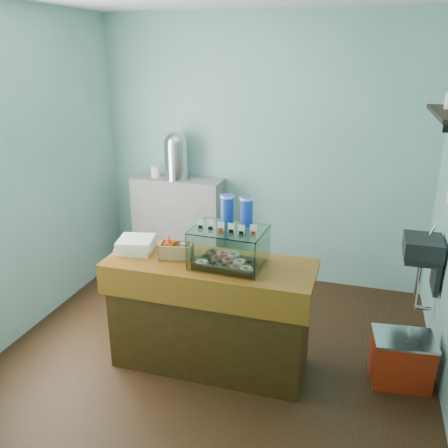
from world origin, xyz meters
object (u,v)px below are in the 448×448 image
(display_case, at_px, (230,243))
(coffee_urn, at_px, (176,154))
(red_cooler, at_px, (401,359))
(counter, at_px, (210,313))

(display_case, height_order, coffee_urn, coffee_urn)
(display_case, height_order, red_cooler, display_case)
(counter, xyz_separation_m, red_cooler, (1.47, 0.20, -0.26))
(coffee_urn, height_order, red_cooler, coffee_urn)
(display_case, bearing_deg, coffee_urn, 127.94)
(counter, height_order, coffee_urn, coffee_urn)
(coffee_urn, bearing_deg, display_case, -55.78)
(coffee_urn, xyz_separation_m, red_cooler, (2.36, -1.36, -1.18))
(counter, distance_m, display_case, 0.63)
(display_case, relative_size, coffee_urn, 1.07)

